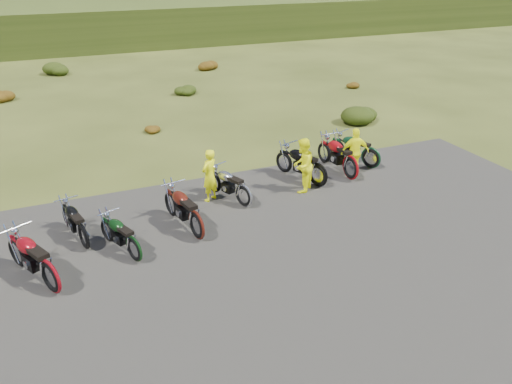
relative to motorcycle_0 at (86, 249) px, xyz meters
name	(u,v)px	position (x,y,z in m)	size (l,w,h in m)	color
ground	(242,238)	(3.79, -1.02, 0.00)	(300.00, 300.00, 0.00)	#353F15
gravel_pad	(274,280)	(3.79, -3.02, 0.00)	(20.00, 12.00, 0.04)	black
hill_slope	(75,19)	(3.79, 48.98, 0.00)	(300.00, 46.00, 3.00)	#344316
shrub_2	(1,95)	(-2.41, 15.58, 0.38)	(1.30, 1.30, 0.77)	#60320C
shrub_3	(57,67)	(0.49, 20.88, 0.46)	(1.56, 1.56, 0.92)	black
shrub_4	(151,127)	(3.39, 8.18, 0.23)	(0.77, 0.77, 0.45)	#60320C
shrub_5	(185,89)	(6.29, 13.48, 0.31)	(1.03, 1.03, 0.61)	black
shrub_6	(207,64)	(9.19, 18.78, 0.38)	(1.30, 1.30, 0.77)	#60320C
shrub_7	(360,112)	(12.09, 6.08, 0.46)	(1.56, 1.56, 0.92)	black
shrub_8	(351,84)	(14.99, 11.38, 0.23)	(0.77, 0.77, 0.45)	#60320C
motorcycle_0	(86,249)	(0.00, 0.00, 0.00)	(1.90, 0.63, 0.99)	black
motorcycle_1	(54,293)	(-0.83, -1.58, 0.00)	(2.26, 0.75, 1.19)	maroon
motorcycle_2	(136,261)	(1.05, -1.05, 0.00)	(1.86, 0.62, 0.97)	black
motorcycle_3	(244,207)	(4.48, 0.57, 0.00)	(1.97, 0.66, 1.03)	#9D9DA2
motorcycle_4	(198,239)	(2.72, -0.63, 0.00)	(2.21, 0.74, 1.16)	#49140C
motorcycle_5	(317,187)	(7.13, 0.96, 0.00)	(2.21, 0.74, 1.16)	black
motorcycle_6	(350,180)	(8.38, 1.02, 0.00)	(2.28, 0.76, 1.19)	#990B0F
motorcycle_7	(370,169)	(9.52, 1.54, 0.00)	(2.09, 0.70, 1.10)	black
person_middle	(209,176)	(3.72, 1.35, 0.80)	(0.58, 0.38, 1.59)	#ECF00C
person_right_a	(302,166)	(6.52, 0.85, 0.85)	(0.82, 0.64, 1.69)	#ECF00C
person_right_b	(355,153)	(8.67, 1.29, 0.80)	(0.94, 0.39, 1.60)	#ECF00C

